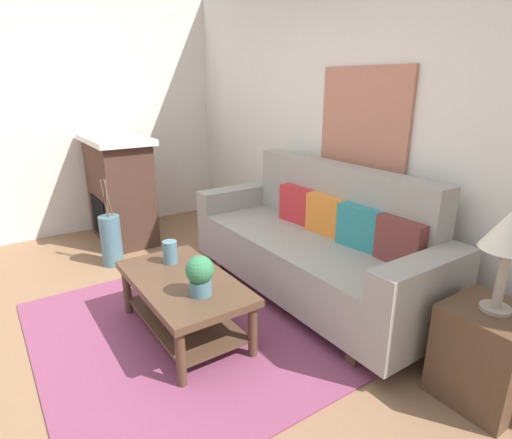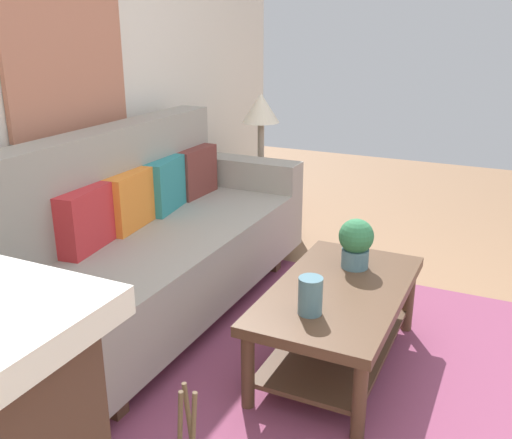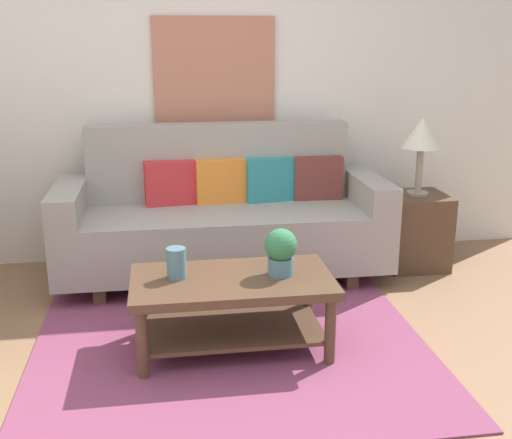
# 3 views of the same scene
# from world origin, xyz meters

# --- Properties ---
(ground_plane) EXTENTS (9.33, 9.33, 0.00)m
(ground_plane) POSITION_xyz_m (0.00, 0.00, 0.00)
(ground_plane) COLOR #8C6647
(wall_back) EXTENTS (5.33, 0.10, 2.70)m
(wall_back) POSITION_xyz_m (0.00, 2.13, 1.35)
(wall_back) COLOR silver
(wall_back) RESTS_ON ground_plane
(area_rug) EXTENTS (2.20, 2.03, 0.01)m
(area_rug) POSITION_xyz_m (0.00, 0.50, 0.01)
(area_rug) COLOR #843D5B
(area_rug) RESTS_ON ground_plane
(couch) EXTENTS (2.31, 0.84, 1.08)m
(couch) POSITION_xyz_m (0.07, 1.59, 0.43)
(couch) COLOR gray
(couch) RESTS_ON ground_plane
(throw_pillow_crimson) EXTENTS (0.37, 0.17, 0.32)m
(throw_pillow_crimson) POSITION_xyz_m (-0.29, 1.72, 0.68)
(throw_pillow_crimson) COLOR red
(throw_pillow_crimson) RESTS_ON couch
(throw_pillow_orange) EXTENTS (0.37, 0.16, 0.32)m
(throw_pillow_orange) POSITION_xyz_m (0.07, 1.72, 0.68)
(throw_pillow_orange) COLOR orange
(throw_pillow_orange) RESTS_ON couch
(throw_pillow_teal) EXTENTS (0.37, 0.17, 0.32)m
(throw_pillow_teal) POSITION_xyz_m (0.43, 1.72, 0.68)
(throw_pillow_teal) COLOR teal
(throw_pillow_teal) RESTS_ON couch
(throw_pillow_maroon) EXTENTS (0.36, 0.13, 0.32)m
(throw_pillow_maroon) POSITION_xyz_m (0.79, 1.72, 0.68)
(throw_pillow_maroon) COLOR brown
(throw_pillow_maroon) RESTS_ON couch
(coffee_table) EXTENTS (1.10, 0.60, 0.43)m
(coffee_table) POSITION_xyz_m (0.01, 0.45, 0.31)
(coffee_table) COLOR #513826
(coffee_table) RESTS_ON ground_plane
(tabletop_vase) EXTENTS (0.11, 0.11, 0.17)m
(tabletop_vase) POSITION_xyz_m (-0.29, 0.49, 0.51)
(tabletop_vase) COLOR slate
(tabletop_vase) RESTS_ON coffee_table
(potted_plant_tabletop) EXTENTS (0.18, 0.18, 0.26)m
(potted_plant_tabletop) POSITION_xyz_m (0.28, 0.46, 0.57)
(potted_plant_tabletop) COLOR slate
(potted_plant_tabletop) RESTS_ON coffee_table
(side_table) EXTENTS (0.44, 0.44, 0.56)m
(side_table) POSITION_xyz_m (1.52, 1.57, 0.28)
(side_table) COLOR #513826
(side_table) RESTS_ON ground_plane
(table_lamp) EXTENTS (0.28, 0.28, 0.57)m
(table_lamp) POSITION_xyz_m (1.52, 1.57, 0.99)
(table_lamp) COLOR gray
(table_lamp) RESTS_ON side_table
(framed_painting) EXTENTS (0.90, 0.03, 0.78)m
(framed_painting) POSITION_xyz_m (0.07, 2.06, 1.44)
(framed_painting) COLOR #B77056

